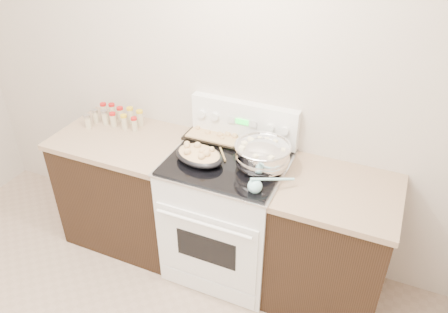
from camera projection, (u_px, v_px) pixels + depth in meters
The scene contains 9 objects.
counter_left at pixel (129, 188), 3.38m from camera, with size 0.93×0.67×0.92m.
counter_right at pixel (330, 245), 2.85m from camera, with size 0.73×0.67×0.92m.
kitchen_range at pixel (227, 213), 3.08m from camera, with size 0.78×0.73×1.22m.
mixing_bowl at pixel (262, 156), 2.72m from camera, with size 0.38×0.38×0.21m.
roasting_pan at pixel (199, 155), 2.79m from camera, with size 0.39×0.31×0.11m.
baking_sheet at pixel (216, 134), 3.07m from camera, with size 0.40×0.28×0.06m.
wooden_spoon at pixel (212, 152), 2.89m from camera, with size 0.18×0.24×0.04m.
blue_ladle at pixel (257, 186), 2.54m from camera, with size 0.24×0.21×0.11m.
spice_jars at pixel (116, 117), 3.25m from camera, with size 0.39×0.24×0.13m.
Camera 1 is at (1.28, -0.75, 2.50)m, focal length 35.00 mm.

